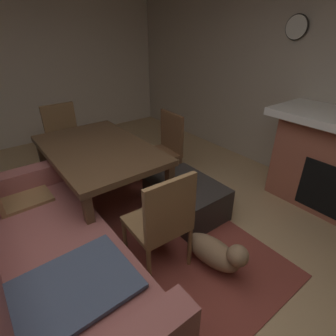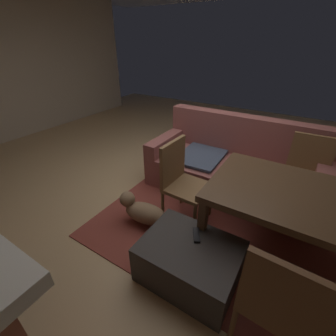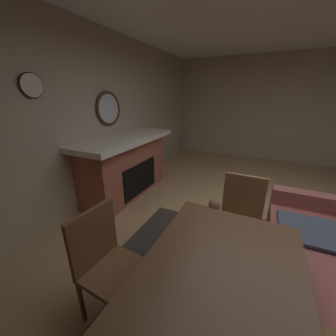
{
  "view_description": "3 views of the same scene",
  "coord_description": "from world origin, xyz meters",
  "px_view_note": "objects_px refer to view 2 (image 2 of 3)",
  "views": [
    {
      "loc": [
        -1.08,
        0.48,
        1.85
      ],
      "look_at": [
        0.67,
        -0.87,
        0.66
      ],
      "focal_mm": 28.15,
      "sensor_mm": 36.0,
      "label": 1
    },
    {
      "loc": [
        1.21,
        -2.33,
        1.84
      ],
      "look_at": [
        0.35,
        -0.94,
        0.91
      ],
      "focal_mm": 24.47,
      "sensor_mm": 36.0,
      "label": 2
    },
    {
      "loc": [
        2.26,
        -0.36,
        1.74
      ],
      "look_at": [
        0.63,
        -1.14,
        1.08
      ],
      "focal_mm": 21.42,
      "sensor_mm": 36.0,
      "label": 3
    }
  ],
  "objects_px": {
    "tv_remote": "(196,235)",
    "ottoman_coffee_table": "(190,261)",
    "couch": "(233,168)",
    "dining_table": "(302,203)",
    "small_dog": "(143,211)",
    "dining_chair_north": "(306,172)",
    "dining_chair_south": "(280,302)",
    "dining_chair_west": "(181,178)"
  },
  "relations": [
    {
      "from": "tv_remote",
      "to": "ottoman_coffee_table",
      "type": "bearing_deg",
      "value": -117.43
    },
    {
      "from": "couch",
      "to": "dining_table",
      "type": "xyz_separation_m",
      "value": [
        0.82,
        -0.88,
        0.34
      ]
    },
    {
      "from": "dining_table",
      "to": "small_dog",
      "type": "distance_m",
      "value": 1.54
    },
    {
      "from": "dining_chair_north",
      "to": "ottoman_coffee_table",
      "type": "bearing_deg",
      "value": -114.12
    },
    {
      "from": "dining_chair_south",
      "to": "dining_chair_west",
      "type": "bearing_deg",
      "value": 142.48
    },
    {
      "from": "tv_remote",
      "to": "dining_chair_west",
      "type": "bearing_deg",
      "value": 100.04
    },
    {
      "from": "couch",
      "to": "dining_chair_north",
      "type": "xyz_separation_m",
      "value": [
        0.82,
        -0.01,
        0.2
      ]
    },
    {
      "from": "dining_table",
      "to": "couch",
      "type": "bearing_deg",
      "value": 132.97
    },
    {
      "from": "dining_chair_north",
      "to": "small_dog",
      "type": "relative_size",
      "value": 1.6
    },
    {
      "from": "couch",
      "to": "ottoman_coffee_table",
      "type": "bearing_deg",
      "value": -84.88
    },
    {
      "from": "ottoman_coffee_table",
      "to": "dining_chair_south",
      "type": "xyz_separation_m",
      "value": [
        0.68,
        -0.22,
        0.34
      ]
    },
    {
      "from": "couch",
      "to": "dining_chair_north",
      "type": "height_order",
      "value": "couch"
    },
    {
      "from": "small_dog",
      "to": "dining_chair_north",
      "type": "bearing_deg",
      "value": 40.54
    },
    {
      "from": "dining_chair_north",
      "to": "dining_chair_south",
      "type": "relative_size",
      "value": 1.0
    },
    {
      "from": "tv_remote",
      "to": "dining_chair_west",
      "type": "relative_size",
      "value": 0.17
    },
    {
      "from": "dining_chair_west",
      "to": "tv_remote",
      "type": "bearing_deg",
      "value": -49.91
    },
    {
      "from": "ottoman_coffee_table",
      "to": "dining_chair_south",
      "type": "distance_m",
      "value": 0.79
    },
    {
      "from": "dining_chair_south",
      "to": "small_dog",
      "type": "xyz_separation_m",
      "value": [
        -1.42,
        0.53,
        -0.34
      ]
    },
    {
      "from": "tv_remote",
      "to": "dining_chair_west",
      "type": "height_order",
      "value": "dining_chair_west"
    },
    {
      "from": "dining_chair_south",
      "to": "dining_table",
      "type": "bearing_deg",
      "value": 89.67
    },
    {
      "from": "dining_table",
      "to": "dining_chair_north",
      "type": "relative_size",
      "value": 1.62
    },
    {
      "from": "tv_remote",
      "to": "small_dog",
      "type": "distance_m",
      "value": 0.78
    },
    {
      "from": "tv_remote",
      "to": "small_dog",
      "type": "relative_size",
      "value": 0.28
    },
    {
      "from": "ottoman_coffee_table",
      "to": "tv_remote",
      "type": "distance_m",
      "value": 0.23
    },
    {
      "from": "tv_remote",
      "to": "dining_chair_west",
      "type": "xyz_separation_m",
      "value": [
        -0.45,
        0.54,
        0.14
      ]
    },
    {
      "from": "tv_remote",
      "to": "dining_chair_south",
      "type": "relative_size",
      "value": 0.17
    },
    {
      "from": "couch",
      "to": "dining_chair_south",
      "type": "distance_m",
      "value": 1.95
    },
    {
      "from": "tv_remote",
      "to": "dining_chair_south",
      "type": "height_order",
      "value": "dining_chair_south"
    },
    {
      "from": "dining_chair_north",
      "to": "dining_chair_south",
      "type": "height_order",
      "value": "same"
    },
    {
      "from": "dining_table",
      "to": "dining_chair_north",
      "type": "distance_m",
      "value": 0.88
    },
    {
      "from": "dining_chair_north",
      "to": "small_dog",
      "type": "distance_m",
      "value": 1.9
    },
    {
      "from": "small_dog",
      "to": "tv_remote",
      "type": "bearing_deg",
      "value": -14.75
    },
    {
      "from": "dining_chair_west",
      "to": "small_dog",
      "type": "relative_size",
      "value": 1.6
    },
    {
      "from": "dining_chair_north",
      "to": "couch",
      "type": "bearing_deg",
      "value": 179.17
    },
    {
      "from": "small_dog",
      "to": "dining_chair_west",
      "type": "bearing_deg",
      "value": 51.26
    },
    {
      "from": "tv_remote",
      "to": "dining_chair_north",
      "type": "relative_size",
      "value": 0.17
    },
    {
      "from": "dining_table",
      "to": "dining_chair_west",
      "type": "height_order",
      "value": "dining_chair_west"
    },
    {
      "from": "couch",
      "to": "dining_table",
      "type": "distance_m",
      "value": 1.25
    },
    {
      "from": "couch",
      "to": "dining_chair_south",
      "type": "bearing_deg",
      "value": -65.01
    },
    {
      "from": "dining_table",
      "to": "dining_chair_west",
      "type": "distance_m",
      "value": 1.15
    },
    {
      "from": "dining_table",
      "to": "dining_chair_south",
      "type": "bearing_deg",
      "value": -90.33
    },
    {
      "from": "dining_chair_north",
      "to": "dining_chair_south",
      "type": "bearing_deg",
      "value": -90.09
    }
  ]
}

